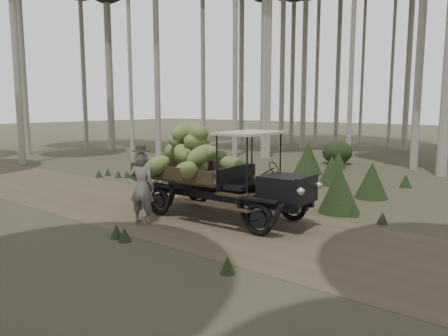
% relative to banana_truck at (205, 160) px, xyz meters
% --- Properties ---
extents(ground, '(120.00, 120.00, 0.00)m').
position_rel_banana_truck_xyz_m(ground, '(-1.61, -0.41, -1.43)').
color(ground, '#473D2B').
rests_on(ground, ground).
extents(dirt_track, '(70.00, 4.00, 0.01)m').
position_rel_banana_truck_xyz_m(dirt_track, '(-1.61, -0.41, -1.42)').
color(dirt_track, brown).
rests_on(dirt_track, ground).
extents(banana_truck, '(4.84, 2.34, 2.41)m').
position_rel_banana_truck_xyz_m(banana_truck, '(0.00, 0.00, 0.00)').
color(banana_truck, black).
rests_on(banana_truck, ground).
extents(farmer, '(0.74, 0.63, 1.86)m').
position_rel_banana_truck_xyz_m(farmer, '(-0.64, -1.53, -0.54)').
color(farmer, '#5B5A53').
rests_on(farmer, ground).
extents(undergrowth, '(18.71, 23.08, 1.31)m').
position_rel_banana_truck_xyz_m(undergrowth, '(-2.83, -0.81, -0.89)').
color(undergrowth, '#233319').
rests_on(undergrowth, ground).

